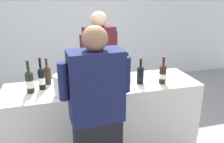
# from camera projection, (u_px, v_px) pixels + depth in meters

# --- Properties ---
(wall_back) EXTENTS (8.00, 0.10, 2.80)m
(wall_back) POSITION_uv_depth(u_px,v_px,m) (75.00, 20.00, 4.95)
(wall_back) COLOR silver
(wall_back) RESTS_ON ground_plane
(counter) EXTENTS (2.26, 0.65, 0.95)m
(counter) POSITION_uv_depth(u_px,v_px,m) (104.00, 120.00, 2.89)
(counter) COLOR beige
(counter) RESTS_ON ground_plane
(wine_bottle_0) EXTENTS (0.08, 0.08, 0.31)m
(wine_bottle_0) POSITION_uv_depth(u_px,v_px,m) (47.00, 74.00, 2.71)
(wine_bottle_0) COLOR black
(wine_bottle_0) RESTS_ON counter
(wine_bottle_1) EXTENTS (0.08, 0.08, 0.31)m
(wine_bottle_1) POSITION_uv_depth(u_px,v_px,m) (140.00, 74.00, 2.73)
(wine_bottle_1) COLOR black
(wine_bottle_1) RESTS_ON counter
(wine_bottle_2) EXTENTS (0.07, 0.07, 0.36)m
(wine_bottle_2) POSITION_uv_depth(u_px,v_px,m) (41.00, 78.00, 2.56)
(wine_bottle_2) COLOR black
(wine_bottle_2) RESTS_ON counter
(wine_bottle_3) EXTENTS (0.08, 0.08, 0.32)m
(wine_bottle_3) POSITION_uv_depth(u_px,v_px,m) (163.00, 74.00, 2.73)
(wine_bottle_3) COLOR black
(wine_bottle_3) RESTS_ON counter
(wine_bottle_4) EXTENTS (0.08, 0.08, 0.36)m
(wine_bottle_4) POSITION_uv_depth(u_px,v_px,m) (30.00, 81.00, 2.48)
(wine_bottle_4) COLOR black
(wine_bottle_4) RESTS_ON counter
(wine_bottle_5) EXTENTS (0.08, 0.08, 0.31)m
(wine_bottle_5) POSITION_uv_depth(u_px,v_px,m) (127.00, 68.00, 2.93)
(wine_bottle_5) COLOR black
(wine_bottle_5) RESTS_ON counter
(wine_glass) EXTENTS (0.07, 0.07, 0.18)m
(wine_glass) POSITION_uv_depth(u_px,v_px,m) (104.00, 80.00, 2.53)
(wine_glass) COLOR silver
(wine_glass) RESTS_ON counter
(ice_bucket) EXTENTS (0.21, 0.21, 0.22)m
(ice_bucket) POSITION_uv_depth(u_px,v_px,m) (63.00, 85.00, 2.42)
(ice_bucket) COLOR silver
(ice_bucket) RESTS_ON counter
(person_server) EXTENTS (0.55, 0.33, 1.74)m
(person_server) POSITION_uv_depth(u_px,v_px,m) (100.00, 74.00, 3.35)
(person_server) COLOR black
(person_server) RESTS_ON ground_plane
(person_guest) EXTENTS (0.60, 0.26, 1.75)m
(person_guest) POSITION_uv_depth(u_px,v_px,m) (97.00, 128.00, 2.05)
(person_guest) COLOR black
(person_guest) RESTS_ON ground_plane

